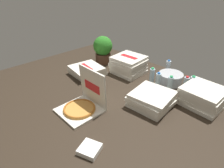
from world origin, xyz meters
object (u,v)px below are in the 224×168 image
object	(u,v)px
water_bottle_1	(186,85)
water_bottle_5	(192,84)
water_bottle_3	(152,76)
open_pizza_box	(83,103)
water_bottle_4	(158,81)
potted_plant	(103,49)
ice_bucket	(170,78)
water_bottle_2	(168,68)
pizza_stack_left_mid	(151,99)
pizza_stack_right_near	(87,71)
napkin_pile	(90,149)
water_bottle_0	(170,85)
pizza_stack_left_near	(203,96)
pizza_stack_right_mid	(129,65)

from	to	relation	value
water_bottle_1	water_bottle_5	world-z (taller)	same
water_bottle_1	water_bottle_3	world-z (taller)	same
open_pizza_box	water_bottle_4	distance (m)	0.95
potted_plant	ice_bucket	bearing A→B (deg)	9.21
open_pizza_box	water_bottle_3	xyz separation A→B (m)	(0.15, 0.96, 0.02)
water_bottle_2	potted_plant	distance (m)	1.01
pizza_stack_left_mid	water_bottle_4	bearing A→B (deg)	114.68
water_bottle_2	water_bottle_4	distance (m)	0.44
pizza_stack_right_near	napkin_pile	world-z (taller)	pizza_stack_right_near
open_pizza_box	water_bottle_5	size ratio (longest dim) A/B	1.93
water_bottle_3	water_bottle_4	size ratio (longest dim) A/B	1.00
water_bottle_5	napkin_pile	world-z (taller)	water_bottle_5
open_pizza_box	water_bottle_3	distance (m)	0.98
water_bottle_2	water_bottle_1	bearing A→B (deg)	-33.57
pizza_stack_left_mid	water_bottle_0	size ratio (longest dim) A/B	2.09
water_bottle_1	water_bottle_4	size ratio (longest dim) A/B	1.00
water_bottle_4	open_pizza_box	bearing A→B (deg)	-107.27
potted_plant	pizza_stack_left_mid	bearing A→B (deg)	-18.26
pizza_stack_right_near	pizza_stack_left_near	distance (m)	1.50
water_bottle_2	water_bottle_3	xyz separation A→B (m)	(-0.01, -0.37, 0.00)
water_bottle_0	water_bottle_1	size ratio (longest dim) A/B	1.00
napkin_pile	pizza_stack_right_near	bearing A→B (deg)	143.36
pizza_stack_right_near	potted_plant	distance (m)	0.50
water_bottle_4	potted_plant	bearing A→B (deg)	177.13
pizza_stack_left_near	napkin_pile	distance (m)	1.32
pizza_stack_right_mid	pizza_stack_left_mid	world-z (taller)	pizza_stack_right_mid
pizza_stack_left_mid	napkin_pile	distance (m)	0.85
water_bottle_2	napkin_pile	world-z (taller)	water_bottle_2
ice_bucket	water_bottle_5	distance (m)	0.29
open_pizza_box	water_bottle_3	size ratio (longest dim) A/B	1.93
water_bottle_3	napkin_pile	xyz separation A→B (m)	(0.32, -1.26, -0.08)
pizza_stack_right_mid	water_bottle_4	size ratio (longest dim) A/B	2.04
water_bottle_1	potted_plant	size ratio (longest dim) A/B	0.51
ice_bucket	pizza_stack_right_mid	bearing A→B (deg)	-164.69
water_bottle_3	water_bottle_4	xyz separation A→B (m)	(0.13, -0.06, 0.00)
pizza_stack_right_near	water_bottle_5	bearing A→B (deg)	26.33
water_bottle_3	water_bottle_4	world-z (taller)	same
water_bottle_1	napkin_pile	xyz separation A→B (m)	(-0.09, -1.36, -0.08)
pizza_stack_right_near	water_bottle_2	xyz separation A→B (m)	(0.78, 0.81, 0.04)
water_bottle_4	potted_plant	xyz separation A→B (m)	(-1.06, 0.05, 0.12)
water_bottle_0	pizza_stack_left_near	bearing A→B (deg)	5.96
pizza_stack_right_near	water_bottle_5	size ratio (longest dim) A/B	2.10
water_bottle_1	pizza_stack_right_near	bearing A→B (deg)	-155.18
water_bottle_0	water_bottle_1	bearing A→B (deg)	43.78
open_pizza_box	potted_plant	world-z (taller)	potted_plant
pizza_stack_right_near	water_bottle_1	xyz separation A→B (m)	(1.18, 0.55, 0.04)
water_bottle_2	water_bottle_5	size ratio (longest dim) A/B	1.00
pizza_stack_right_mid	water_bottle_1	distance (m)	0.82
water_bottle_1	water_bottle_5	distance (m)	0.08
pizza_stack_left_near	water_bottle_1	distance (m)	0.26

